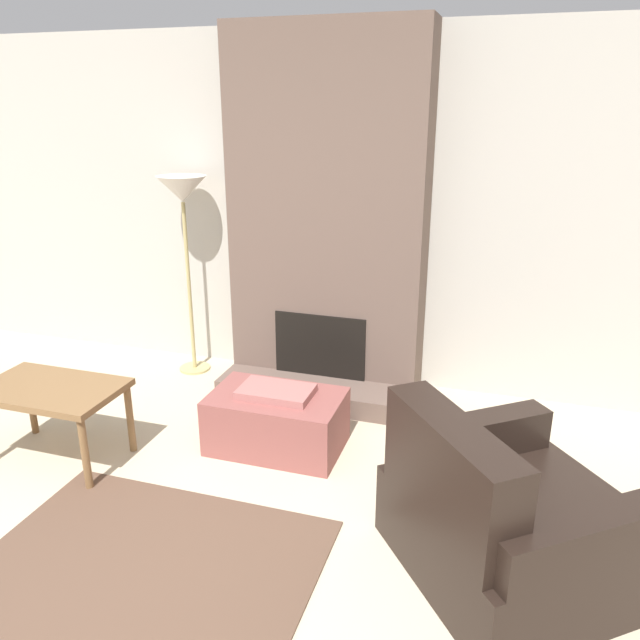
% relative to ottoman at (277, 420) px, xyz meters
% --- Properties ---
extents(wall_back, '(7.45, 0.06, 2.60)m').
position_rel_ottoman_xyz_m(wall_back, '(0.03, 1.23, 1.11)').
color(wall_back, '#BCB7AD').
rests_on(wall_back, ground_plane).
extents(fireplace, '(1.42, 0.72, 2.60)m').
position_rel_ottoman_xyz_m(fireplace, '(0.03, 1.00, 1.05)').
color(fireplace, brown).
rests_on(fireplace, ground_plane).
extents(ottoman, '(0.82, 0.51, 0.41)m').
position_rel_ottoman_xyz_m(ottoman, '(0.00, 0.00, 0.00)').
color(ottoman, '#8C4C47').
rests_on(ottoman, ground_plane).
extents(armchair, '(1.37, 1.38, 0.84)m').
position_rel_ottoman_xyz_m(armchair, '(1.40, -0.74, 0.07)').
color(armchair, black).
rests_on(armchair, ground_plane).
extents(side_table, '(0.83, 0.52, 0.49)m').
position_rel_ottoman_xyz_m(side_table, '(-1.23, -0.54, 0.24)').
color(side_table, brown).
rests_on(side_table, ground_plane).
extents(floor_lamp_left, '(0.37, 0.37, 1.57)m').
position_rel_ottoman_xyz_m(floor_lamp_left, '(-1.09, 0.94, 1.19)').
color(floor_lamp_left, tan).
rests_on(floor_lamp_left, ground_plane).
extents(area_rug, '(1.61, 1.64, 0.01)m').
position_rel_ottoman_xyz_m(area_rug, '(-0.19, -1.44, -0.18)').
color(area_rug, brown).
rests_on(area_rug, ground_plane).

